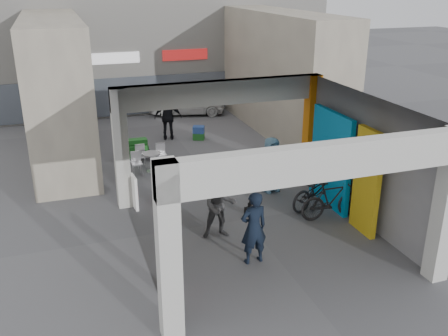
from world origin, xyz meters
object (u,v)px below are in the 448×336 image
object	(u,v)px
man_back_turned	(220,205)
bicycle_front	(318,190)
cafe_set	(147,161)
man_elderly	(271,165)
white_van	(187,102)
man_crates	(168,117)
man_with_dog	(254,228)
bicycle_rear	(332,200)
produce_stand	(135,153)
border_collie	(251,209)

from	to	relation	value
man_back_turned	bicycle_front	bearing A→B (deg)	23.55
cafe_set	man_elderly	world-z (taller)	man_elderly
bicycle_front	cafe_set	bearing A→B (deg)	22.04
man_elderly	cafe_set	bearing A→B (deg)	124.72
white_van	man_crates	bearing A→B (deg)	167.86
man_elderly	man_crates	xyz separation A→B (m)	(-1.82, 6.23, 0.07)
man_back_turned	man_crates	world-z (taller)	man_crates
man_with_dog	bicycle_rear	size ratio (longest dim) A/B	0.97
produce_stand	white_van	xyz separation A→B (m)	(3.47, 5.75, 0.32)
man_with_dog	bicycle_rear	distance (m)	3.25
produce_stand	border_collie	distance (m)	6.07
produce_stand	bicycle_rear	world-z (taller)	bicycle_rear
border_collie	man_crates	size ratio (longest dim) A/B	0.31
border_collie	man_with_dog	bearing A→B (deg)	-122.51
cafe_set	white_van	world-z (taller)	white_van
man_with_dog	bicycle_rear	xyz separation A→B (m)	(2.90, 1.42, -0.34)
man_with_dog	white_van	xyz separation A→B (m)	(1.99, 13.59, -0.27)
man_back_turned	bicycle_front	world-z (taller)	man_back_turned
border_collie	man_elderly	bearing A→B (deg)	38.12
man_back_turned	bicycle_front	xyz separation A→B (m)	(3.26, 0.80, -0.36)
man_back_turned	bicycle_rear	size ratio (longest dim) A/B	0.97
man_with_dog	bicycle_rear	bearing A→B (deg)	-158.36
cafe_set	bicycle_front	bearing A→B (deg)	-48.11
cafe_set	man_with_dog	bearing A→B (deg)	-79.82
cafe_set	man_back_turned	distance (m)	5.50
man_back_turned	bicycle_rear	xyz separation A→B (m)	(3.26, 0.01, -0.34)
border_collie	man_elderly	world-z (taller)	man_elderly
produce_stand	border_collie	world-z (taller)	produce_stand
man_elderly	produce_stand	bearing A→B (deg)	118.76
man_elderly	white_van	xyz separation A→B (m)	(-0.09, 9.88, -0.25)
produce_stand	cafe_set	bearing A→B (deg)	-61.95
produce_stand	man_crates	bearing A→B (deg)	64.02
man_with_dog	man_crates	size ratio (longest dim) A/B	0.95
man_with_dog	border_collie	bearing A→B (deg)	-115.09
produce_stand	man_crates	distance (m)	2.80
man_with_dog	white_van	distance (m)	13.73
border_collie	man_back_turned	xyz separation A→B (m)	(-1.20, -0.81, 0.66)
produce_stand	man_elderly	xyz separation A→B (m)	(3.56, -4.13, 0.57)
man_with_dog	man_crates	xyz separation A→B (m)	(0.25, 9.94, 0.05)
produce_stand	man_crates	xyz separation A→B (m)	(1.74, 2.10, 0.64)
produce_stand	man_with_dog	bearing A→B (deg)	-65.60
man_crates	man_elderly	bearing A→B (deg)	120.95
man_crates	cafe_set	bearing A→B (deg)	79.32
man_crates	white_van	bearing A→B (deg)	-100.75
border_collie	bicycle_front	xyz separation A→B (m)	(2.06, -0.01, 0.30)
white_van	border_collie	bearing A→B (deg)	-172.54
man_back_turned	man_elderly	xyz separation A→B (m)	(2.44, 2.29, -0.02)
man_elderly	bicycle_rear	size ratio (longest dim) A/B	0.95
white_van	man_elderly	bearing A→B (deg)	-166.23
produce_stand	bicycle_rear	xyz separation A→B (m)	(4.39, -6.41, 0.25)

